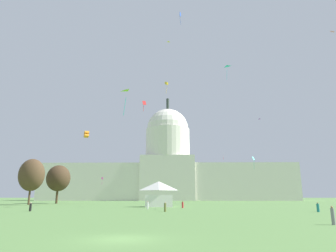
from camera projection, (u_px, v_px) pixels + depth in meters
ground_plane at (122, 239)px, 18.95m from camera, size 800.00×800.00×0.00m
capitol_building at (168, 170)px, 179.48m from camera, size 149.56×27.07×63.53m
event_tent at (159, 194)px, 74.18m from camera, size 7.39×5.20×6.26m
tree_west_mid at (58, 178)px, 107.94m from camera, size 11.96×11.82×13.66m
tree_west_far at (32, 175)px, 91.94m from camera, size 10.09×9.04×14.03m
person_white_mid_center at (148, 205)px, 62.42m from camera, size 0.51×0.51×1.57m
person_teal_front_right at (318, 208)px, 50.65m from camera, size 0.58×0.58×1.60m
person_black_near_tree_west at (30, 207)px, 53.11m from camera, size 0.55×0.55×1.55m
person_red_mid_left at (183, 205)px, 67.04m from camera, size 0.58×0.58×1.53m
person_grey_front_left at (333, 216)px, 28.39m from camera, size 0.46×0.46×1.75m
person_olive_lawn_far_right at (165, 207)px, 51.53m from camera, size 0.41×0.41×1.66m
kite_orange_low at (86, 134)px, 75.23m from camera, size 1.55×1.59×1.60m
kite_lime_mid at (128, 95)px, 50.14m from camera, size 1.71×1.57×3.98m
kite_red_mid at (144, 103)px, 71.20m from camera, size 1.05×0.75×2.74m
kite_pink_high at (335, 33)px, 67.33m from camera, size 1.39×1.19×0.34m
kite_yellow_high at (168, 42)px, 112.42m from camera, size 1.05×0.66×0.24m
kite_cyan_high at (227, 67)px, 77.75m from camera, size 1.74×1.50×3.83m
kite_magenta_low at (102, 178)px, 155.33m from camera, size 1.02×0.96×3.65m
kite_white_mid at (224, 154)px, 157.60m from camera, size 0.96×1.13×3.35m
kite_gold_high at (167, 84)px, 91.83m from camera, size 1.16×1.14×3.89m
kite_violet_mid at (261, 120)px, 111.71m from camera, size 0.86×1.44×0.22m
kite_blue_high at (180, 15)px, 87.34m from camera, size 0.43×0.91×4.06m
kite_turquoise_low at (254, 160)px, 103.40m from camera, size 0.99×0.70×4.37m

